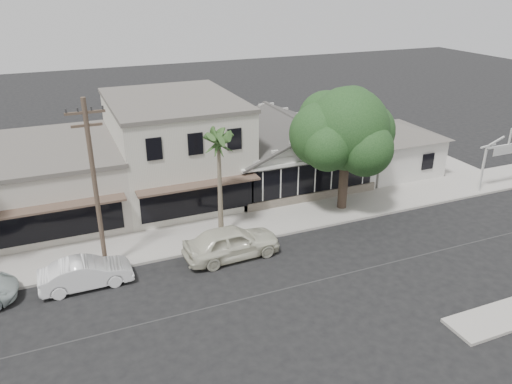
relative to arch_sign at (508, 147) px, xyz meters
name	(u,v)px	position (x,y,z in m)	size (l,w,h in m)	color
ground	(307,283)	(-18.40, -5.30, -3.16)	(140.00, 140.00, 0.00)	black
sidewalk_north	(121,250)	(-26.40, 1.45, -3.08)	(90.00, 3.50, 0.15)	#9E9991
corner_shop	(288,148)	(-13.40, 7.17, -0.54)	(10.40, 8.60, 5.10)	silver
side_cottage	(389,152)	(-5.20, 6.20, -1.66)	(6.00, 6.00, 3.00)	silver
arch_sign	(508,147)	(0.00, 0.00, 0.00)	(4.12, 0.12, 3.95)	white
row_building_near	(176,149)	(-21.40, 8.20, 0.09)	(8.00, 10.00, 6.50)	beige
row_building_midnear	(35,184)	(-30.40, 8.20, -1.06)	(10.00, 10.00, 4.20)	beige
utility_pole	(95,184)	(-27.40, -0.10, 1.63)	(1.80, 0.24, 9.00)	brown
car_0	(232,242)	(-20.95, -1.43, -2.27)	(2.10, 5.21, 1.78)	silver
car_1	(86,273)	(-28.46, -1.30, -2.44)	(1.53, 4.38, 1.44)	white
shade_tree	(344,130)	(-12.31, 1.72, 2.10)	(7.21, 6.52, 8.00)	#45362A
palm_east	(218,141)	(-20.73, 0.94, 2.65)	(2.63, 2.63, 6.81)	#726651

